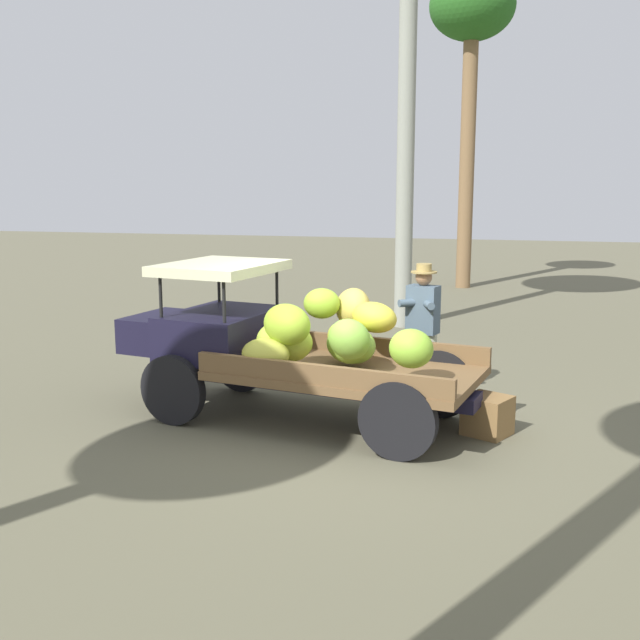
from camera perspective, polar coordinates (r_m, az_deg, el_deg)
The scene contains 5 objects.
ground_plane at distance 8.92m, azimuth 1.39°, elevation -8.25°, with size 60.00×60.00×0.00m, color #605C46.
truck at distance 9.17m, azimuth -2.97°, elevation -1.80°, with size 4.63×2.41×1.86m.
farmer at distance 10.06m, azimuth 7.71°, elevation -0.15°, with size 0.55×0.50×1.80m.
wooden_crate at distance 8.90m, azimuth 12.48°, elevation -7.02°, with size 0.47×0.44×0.45m, color olive.
forest_tree_3 at distance 21.18m, azimuth 11.35°, elevation 21.07°, with size 2.19×2.19×8.14m.
Camera 1 is at (-1.82, 8.25, 2.86)m, focal length 42.54 mm.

